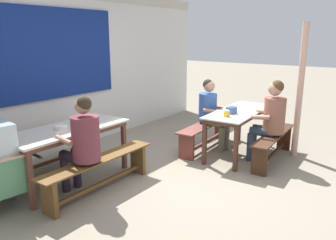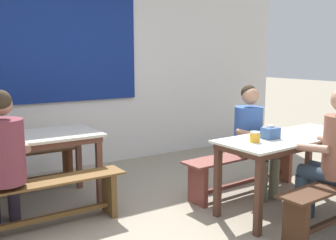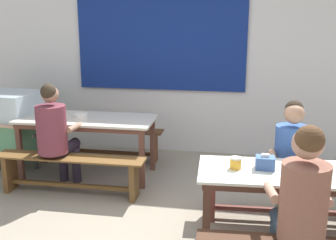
{
  "view_description": "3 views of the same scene",
  "coord_description": "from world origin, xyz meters",
  "px_view_note": "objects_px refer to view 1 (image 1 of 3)",
  "views": [
    {
      "loc": [
        -3.89,
        -2.45,
        2.01
      ],
      "look_at": [
        0.2,
        0.54,
        0.73
      ],
      "focal_mm": 35.73,
      "sensor_mm": 36.0,
      "label": 1
    },
    {
      "loc": [
        -1.86,
        -2.76,
        1.59
      ],
      "look_at": [
        0.34,
        0.7,
        0.9
      ],
      "focal_mm": 41.11,
      "sensor_mm": 36.0,
      "label": 2
    },
    {
      "loc": [
        0.77,
        -3.5,
        2.04
      ],
      "look_at": [
        -0.0,
        0.78,
        0.93
      ],
      "focal_mm": 43.59,
      "sensor_mm": 36.0,
      "label": 3
    }
  ],
  "objects_px": {
    "person_left_back_turned": "(83,141)",
    "tissue_box": "(231,110)",
    "bench_near_back": "(206,132)",
    "person_near_front": "(270,116)",
    "wooden_support_post": "(300,92)",
    "dining_table_near": "(239,115)",
    "bench_far_front": "(99,170)",
    "bench_near_front": "(273,143)",
    "bench_far_back": "(43,152)",
    "soup_bowl": "(61,127)",
    "person_right_near_table": "(211,110)",
    "dining_table_far": "(67,133)",
    "condiment_jar": "(227,113)"
  },
  "relations": [
    {
      "from": "person_left_back_turned",
      "to": "tissue_box",
      "type": "height_order",
      "value": "person_left_back_turned"
    },
    {
      "from": "bench_near_back",
      "to": "person_left_back_turned",
      "type": "relative_size",
      "value": 1.27
    },
    {
      "from": "person_near_front",
      "to": "wooden_support_post",
      "type": "bearing_deg",
      "value": -25.42
    },
    {
      "from": "dining_table_near",
      "to": "person_left_back_turned",
      "type": "distance_m",
      "value": 2.75
    },
    {
      "from": "bench_far_front",
      "to": "bench_near_back",
      "type": "height_order",
      "value": "same"
    },
    {
      "from": "bench_near_front",
      "to": "bench_near_back",
      "type": "bearing_deg",
      "value": 93.26
    },
    {
      "from": "person_near_front",
      "to": "tissue_box",
      "type": "xyz_separation_m",
      "value": [
        -0.23,
        0.57,
        0.06
      ]
    },
    {
      "from": "dining_table_near",
      "to": "person_near_front",
      "type": "xyz_separation_m",
      "value": [
        -0.04,
        -0.56,
        0.08
      ]
    },
    {
      "from": "person_left_back_turned",
      "to": "tissue_box",
      "type": "xyz_separation_m",
      "value": [
        2.33,
        -0.89,
        0.09
      ]
    },
    {
      "from": "bench_far_back",
      "to": "wooden_support_post",
      "type": "bearing_deg",
      "value": -44.44
    },
    {
      "from": "bench_far_back",
      "to": "wooden_support_post",
      "type": "height_order",
      "value": "wooden_support_post"
    },
    {
      "from": "bench_far_front",
      "to": "person_near_front",
      "type": "relative_size",
      "value": 1.32
    },
    {
      "from": "tissue_box",
      "to": "soup_bowl",
      "type": "relative_size",
      "value": 0.95
    },
    {
      "from": "person_right_near_table",
      "to": "tissue_box",
      "type": "relative_size",
      "value": 7.93
    },
    {
      "from": "dining_table_near",
      "to": "tissue_box",
      "type": "relative_size",
      "value": 10.61
    },
    {
      "from": "dining_table_near",
      "to": "bench_far_front",
      "type": "height_order",
      "value": "dining_table_near"
    },
    {
      "from": "dining_table_far",
      "to": "bench_far_front",
      "type": "xyz_separation_m",
      "value": [
        0.01,
        -0.61,
        -0.4
      ]
    },
    {
      "from": "tissue_box",
      "to": "person_left_back_turned",
      "type": "bearing_deg",
      "value": 159.14
    },
    {
      "from": "dining_table_far",
      "to": "person_right_near_table",
      "type": "height_order",
      "value": "person_right_near_table"
    },
    {
      "from": "bench_near_front",
      "to": "condiment_jar",
      "type": "relative_size",
      "value": 15.96
    },
    {
      "from": "bench_far_front",
      "to": "tissue_box",
      "type": "relative_size",
      "value": 11.16
    },
    {
      "from": "dining_table_near",
      "to": "condiment_jar",
      "type": "xyz_separation_m",
      "value": [
        -0.51,
        -0.02,
        0.13
      ]
    },
    {
      "from": "tissue_box",
      "to": "wooden_support_post",
      "type": "height_order",
      "value": "wooden_support_post"
    },
    {
      "from": "dining_table_far",
      "to": "bench_near_front",
      "type": "xyz_separation_m",
      "value": [
        2.46,
        -2.06,
        -0.4
      ]
    },
    {
      "from": "person_left_back_turned",
      "to": "person_near_front",
      "type": "distance_m",
      "value": 2.95
    },
    {
      "from": "bench_far_front",
      "to": "bench_near_back",
      "type": "bearing_deg",
      "value": -5.35
    },
    {
      "from": "person_right_near_table",
      "to": "bench_far_back",
      "type": "bearing_deg",
      "value": 148.09
    },
    {
      "from": "bench_far_front",
      "to": "bench_near_back",
      "type": "distance_m",
      "value": 2.39
    },
    {
      "from": "dining_table_near",
      "to": "bench_far_back",
      "type": "height_order",
      "value": "dining_table_near"
    },
    {
      "from": "bench_near_back",
      "to": "person_near_front",
      "type": "distance_m",
      "value": 1.26
    },
    {
      "from": "tissue_box",
      "to": "bench_near_back",
      "type": "bearing_deg",
      "value": 68.69
    },
    {
      "from": "person_left_back_turned",
      "to": "person_near_front",
      "type": "height_order",
      "value": "person_near_front"
    },
    {
      "from": "person_near_front",
      "to": "person_right_near_table",
      "type": "xyz_separation_m",
      "value": [
        0.06,
        1.1,
        -0.05
      ]
    },
    {
      "from": "dining_table_far",
      "to": "soup_bowl",
      "type": "relative_size",
      "value": 10.42
    },
    {
      "from": "bench_far_front",
      "to": "condiment_jar",
      "type": "height_order",
      "value": "condiment_jar"
    },
    {
      "from": "person_near_front",
      "to": "condiment_jar",
      "type": "xyz_separation_m",
      "value": [
        -0.47,
        0.54,
        0.06
      ]
    },
    {
      "from": "soup_bowl",
      "to": "wooden_support_post",
      "type": "relative_size",
      "value": 0.08
    },
    {
      "from": "bench_near_front",
      "to": "person_left_back_turned",
      "type": "height_order",
      "value": "person_left_back_turned"
    },
    {
      "from": "dining_table_near",
      "to": "person_right_near_table",
      "type": "height_order",
      "value": "person_right_near_table"
    },
    {
      "from": "bench_far_back",
      "to": "wooden_support_post",
      "type": "distance_m",
      "value": 4.2
    },
    {
      "from": "dining_table_near",
      "to": "bench_far_front",
      "type": "relative_size",
      "value": 0.95
    },
    {
      "from": "dining_table_far",
      "to": "bench_far_front",
      "type": "distance_m",
      "value": 0.73
    },
    {
      "from": "dining_table_near",
      "to": "person_left_back_turned",
      "type": "height_order",
      "value": "person_left_back_turned"
    },
    {
      "from": "dining_table_near",
      "to": "condiment_jar",
      "type": "bearing_deg",
      "value": -177.73
    },
    {
      "from": "dining_table_far",
      "to": "bench_far_back",
      "type": "distance_m",
      "value": 0.73
    },
    {
      "from": "bench_far_front",
      "to": "person_left_back_turned",
      "type": "bearing_deg",
      "value": 160.25
    },
    {
      "from": "soup_bowl",
      "to": "tissue_box",
      "type": "bearing_deg",
      "value": -32.86
    },
    {
      "from": "bench_near_front",
      "to": "person_near_front",
      "type": "height_order",
      "value": "person_near_front"
    },
    {
      "from": "condiment_jar",
      "to": "wooden_support_post",
      "type": "bearing_deg",
      "value": -37.9
    },
    {
      "from": "bench_near_front",
      "to": "soup_bowl",
      "type": "bearing_deg",
      "value": 140.8
    }
  ]
}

